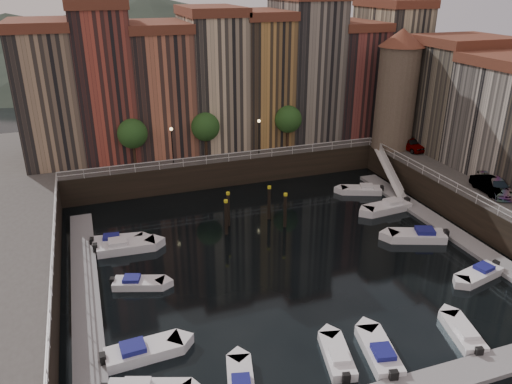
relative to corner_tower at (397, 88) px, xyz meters
name	(u,v)px	position (x,y,z in m)	size (l,w,h in m)	color
ground	(282,253)	(-20.00, -14.50, -10.19)	(200.00, 200.00, 0.00)	black
quay_far	(207,148)	(-20.00, 11.50, -8.69)	(80.00, 20.00, 3.00)	black
dock_left	(86,294)	(-36.20, -15.50, -10.02)	(2.00, 28.00, 0.35)	gray
dock_right	(445,228)	(-3.80, -15.50, -10.02)	(2.00, 28.00, 0.35)	gray
mountains	(137,34)	(-18.28, 95.50, -2.28)	(145.00, 100.00, 18.00)	#2D382D
far_terrace	(236,77)	(-16.69, 9.00, 0.76)	(48.70, 10.30, 17.50)	#987C61
right_terrace	(512,110)	(6.50, -10.70, -0.64)	(9.30, 24.30, 14.00)	#6A6150
corner_tower	(397,88)	(0.00, 0.00, 0.00)	(5.20, 5.20, 13.80)	#6B5B4C
promenade_trees	(211,126)	(-21.33, 3.70, -3.61)	(21.20, 3.20, 5.20)	black
street_lamps	(217,135)	(-21.00, 2.70, -4.30)	(10.36, 0.36, 4.18)	black
railings	(263,192)	(-20.00, -9.62, -6.41)	(36.08, 34.04, 0.52)	white
gangway	(390,171)	(-2.90, -4.50, -8.28)	(2.78, 8.32, 3.73)	white
mooring_pilings	(252,210)	(-20.73, -8.80, -8.54)	(6.03, 2.47, 3.78)	black
boat_left_1	(142,351)	(-33.06, -23.49, -9.81)	(5.07, 2.13, 1.15)	white
boat_left_2	(138,283)	(-32.37, -15.54, -9.88)	(4.18, 2.62, 0.94)	white
boat_left_3	(125,246)	(-32.73, -9.53, -9.79)	(5.26, 2.16, 1.20)	white
boat_left_4	(117,241)	(-33.28, -8.25, -9.84)	(4.64, 2.24, 1.04)	white
boat_right_1	(479,274)	(-6.67, -23.19, -9.85)	(4.56, 2.53, 1.02)	white
boat_right_2	(418,236)	(-7.42, -16.31, -9.79)	(5.36, 3.53, 1.21)	white
boat_right_3	(388,207)	(-6.59, -10.08, -9.79)	(5.31, 2.33, 1.20)	white
boat_right_4	(362,190)	(-6.69, -5.16, -9.84)	(4.67, 3.14, 1.06)	white
boat_near_0	(241,382)	(-27.99, -27.94, -9.87)	(2.39, 4.27, 0.96)	white
boat_near_1	(337,357)	(-21.71, -27.87, -9.87)	(2.41, 4.36, 0.98)	white
boat_near_2	(380,352)	(-19.07, -28.44, -9.83)	(2.61, 4.88, 1.09)	white
boat_near_3	(463,333)	(-12.84, -28.63, -9.86)	(2.47, 4.39, 0.98)	white
car_a	(409,144)	(1.34, -1.78, -6.44)	(1.79, 4.44, 1.51)	gray
car_b	(489,186)	(0.80, -15.27, -6.49)	(1.50, 4.30, 1.42)	gray
car_c	(496,187)	(1.25, -15.64, -6.49)	(1.97, 4.85, 1.41)	gray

